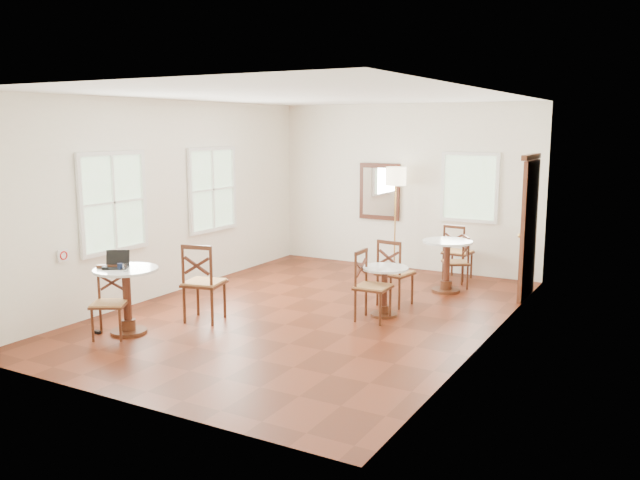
% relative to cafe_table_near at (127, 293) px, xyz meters
% --- Properties ---
extents(ground, '(7.00, 7.00, 0.00)m').
position_rel_cafe_table_near_xyz_m(ground, '(1.54, 1.93, -0.52)').
color(ground, '#59200F').
rests_on(ground, ground).
extents(room_shell, '(5.02, 7.02, 3.01)m').
position_rel_cafe_table_near_xyz_m(room_shell, '(1.48, 2.20, 1.37)').
color(room_shell, white).
rests_on(room_shell, ground).
extents(cafe_table_near, '(0.80, 0.80, 0.84)m').
position_rel_cafe_table_near_xyz_m(cafe_table_near, '(0.00, 0.00, 0.00)').
color(cafe_table_near, '#472211').
rests_on(cafe_table_near, ground).
extents(cafe_table_mid, '(0.65, 0.65, 0.69)m').
position_rel_cafe_table_near_xyz_m(cafe_table_mid, '(2.51, 2.31, -0.09)').
color(cafe_table_mid, '#472211').
rests_on(cafe_table_mid, ground).
extents(cafe_table_back, '(0.78, 0.78, 0.83)m').
position_rel_cafe_table_near_xyz_m(cafe_table_back, '(2.83, 4.04, -0.01)').
color(cafe_table_back, '#472211').
rests_on(cafe_table_back, ground).
extents(chair_near_a, '(0.59, 0.59, 1.07)m').
position_rel_cafe_table_near_xyz_m(chair_near_a, '(0.49, 0.90, 0.01)').
color(chair_near_a, '#472211').
rests_on(chair_near_a, ground).
extents(chair_near_b, '(0.56, 0.56, 0.89)m').
position_rel_cafe_table_near_xyz_m(chair_near_b, '(-0.08, -0.21, -0.08)').
color(chair_near_b, '#472211').
rests_on(chair_near_b, ground).
extents(chair_mid_a, '(0.51, 0.51, 0.99)m').
position_rel_cafe_table_near_xyz_m(chair_mid_a, '(2.41, 2.89, -0.03)').
color(chair_mid_a, '#472211').
rests_on(chair_mid_a, ground).
extents(chair_mid_b, '(0.46, 0.46, 0.96)m').
position_rel_cafe_table_near_xyz_m(chair_mid_b, '(2.45, 2.03, -0.05)').
color(chair_mid_b, '#472211').
rests_on(chair_mid_b, ground).
extents(chair_back_a, '(0.49, 0.49, 0.95)m').
position_rel_cafe_table_near_xyz_m(chair_back_a, '(2.69, 4.98, -0.05)').
color(chair_back_a, '#472211').
rests_on(chair_back_a, ground).
extents(chair_back_b, '(0.54, 0.54, 0.85)m').
position_rel_cafe_table_near_xyz_m(chair_back_b, '(2.88, 4.41, -0.10)').
color(chair_back_b, '#472211').
rests_on(chair_back_b, ground).
extents(floor_lamp, '(0.37, 0.37, 1.88)m').
position_rel_cafe_table_near_xyz_m(floor_lamp, '(1.50, 5.08, 1.07)').
color(floor_lamp, '#BF8C3F').
rests_on(floor_lamp, ground).
extents(laptop, '(0.38, 0.36, 0.21)m').
position_rel_cafe_table_near_xyz_m(laptop, '(-0.13, -0.01, 0.37)').
color(laptop, black).
rests_on(laptop, cafe_table_near).
extents(mouse, '(0.13, 0.11, 0.04)m').
position_rel_cafe_table_near_xyz_m(mouse, '(-0.17, -0.17, 0.34)').
color(mouse, black).
rests_on(mouse, cafe_table_near).
extents(navy_mug, '(0.10, 0.07, 0.08)m').
position_rel_cafe_table_near_xyz_m(navy_mug, '(-0.01, -0.08, 0.36)').
color(navy_mug, black).
rests_on(navy_mug, cafe_table_near).
extents(water_glass, '(0.06, 0.06, 0.10)m').
position_rel_cafe_table_near_xyz_m(water_glass, '(0.13, -0.13, 0.37)').
color(water_glass, white).
rests_on(water_glass, cafe_table_near).
extents(power_adapter, '(0.09, 0.06, 0.04)m').
position_rel_cafe_table_near_xyz_m(power_adapter, '(-0.34, -0.20, -0.50)').
color(power_adapter, black).
rests_on(power_adapter, ground).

